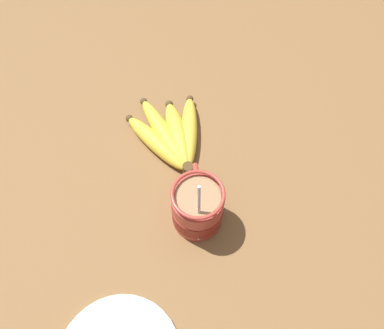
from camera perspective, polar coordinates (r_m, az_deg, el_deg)
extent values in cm
cube|color=brown|center=(72.31, -1.21, -1.57)|extent=(108.26, 108.26, 2.68)
cylinder|color=#B23D33|center=(62.85, 0.93, -6.71)|extent=(8.58, 8.58, 8.99)
cylinder|color=maroon|center=(63.74, 0.92, -7.06)|extent=(8.78, 8.78, 3.53)
torus|color=#B23D33|center=(64.63, 0.68, -2.24)|extent=(5.74, 0.90, 5.74)
cylinder|color=#997551|center=(58.66, 0.99, -4.93)|extent=(7.38, 7.38, 0.40)
torus|color=#B23D33|center=(57.77, 1.01, -4.51)|extent=(8.58, 8.58, 0.60)
cylinder|color=silver|center=(58.00, 1.14, -7.71)|extent=(3.22, 0.50, 14.20)
ellipsoid|color=silver|center=(65.06, 0.97, -8.97)|extent=(3.00, 2.00, 0.80)
cylinder|color=#4C381E|center=(68.28, -0.51, -0.85)|extent=(2.00, 2.00, 3.00)
ellipsoid|color=gold|center=(74.06, -0.37, 5.06)|extent=(16.73, 4.27, 3.25)
sphere|color=#4C381E|center=(79.11, -0.26, 9.97)|extent=(1.46, 1.46, 1.46)
ellipsoid|color=gold|center=(73.53, -2.14, 4.62)|extent=(15.89, 6.52, 3.55)
sphere|color=#4C381E|center=(78.14, -3.42, 9.15)|extent=(1.60, 1.60, 1.60)
ellipsoid|color=gold|center=(74.03, -4.29, 4.79)|extent=(17.84, 10.98, 3.24)
sphere|color=#4C381E|center=(79.30, -7.29, 9.51)|extent=(1.46, 1.46, 1.46)
ellipsoid|color=gold|center=(72.86, -5.47, 3.31)|extent=(14.41, 13.15, 3.27)
sphere|color=#4C381E|center=(76.96, -9.46, 6.94)|extent=(1.47, 1.47, 1.47)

